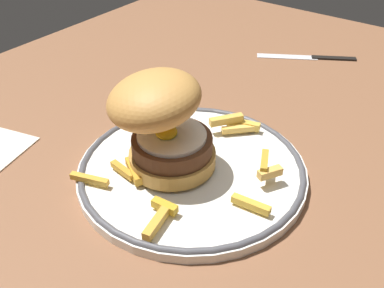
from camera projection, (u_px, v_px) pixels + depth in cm
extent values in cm
cube|color=brown|center=(209.00, 179.00, 56.71)|extent=(122.61, 102.40, 4.00)
cylinder|color=white|center=(192.00, 171.00, 54.00)|extent=(27.73, 27.73, 1.20)
torus|color=#4C4C51|center=(192.00, 167.00, 53.65)|extent=(27.33, 27.33, 0.80)
cylinder|color=gold|center=(173.00, 157.00, 53.03)|extent=(10.37, 10.37, 1.80)
cylinder|color=#56321D|center=(172.00, 144.00, 51.91)|extent=(9.53, 9.53, 2.03)
cylinder|color=white|center=(172.00, 136.00, 51.17)|extent=(8.11, 8.11, 0.50)
ellipsoid|color=yellow|center=(166.00, 132.00, 50.58)|extent=(2.60, 2.60, 1.40)
ellipsoid|color=#C78B44|center=(154.00, 99.00, 48.23)|extent=(15.32, 15.45, 7.21)
cube|color=gold|center=(156.00, 223.00, 44.81)|extent=(4.42, 1.80, 0.93)
cube|color=#ECB850|center=(241.00, 130.00, 58.72)|extent=(3.81, 3.77, 0.79)
cube|color=gold|center=(89.00, 179.00, 50.57)|extent=(2.13, 4.72, 0.74)
cube|color=gold|center=(134.00, 171.00, 51.62)|extent=(3.24, 4.33, 0.99)
cube|color=gold|center=(251.00, 204.00, 47.12)|extent=(1.23, 4.45, 0.83)
cube|color=gold|center=(264.00, 161.00, 50.64)|extent=(3.70, 2.30, 0.80)
cube|color=gold|center=(123.00, 170.00, 51.89)|extent=(1.37, 3.93, 0.76)
cube|color=#E4AD4E|center=(270.00, 172.00, 49.86)|extent=(2.98, 2.28, 0.96)
cube|color=gold|center=(226.00, 120.00, 58.83)|extent=(4.33, 3.49, 0.97)
cube|color=gold|center=(244.00, 125.00, 59.65)|extent=(2.08, 4.56, 0.97)
cube|color=gold|center=(165.00, 206.00, 46.82)|extent=(1.16, 2.99, 0.93)
cube|color=black|center=(334.00, 58.00, 81.22)|extent=(5.07, 7.52, 0.70)
cube|color=silver|center=(287.00, 56.00, 81.99)|extent=(7.10, 10.41, 0.24)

